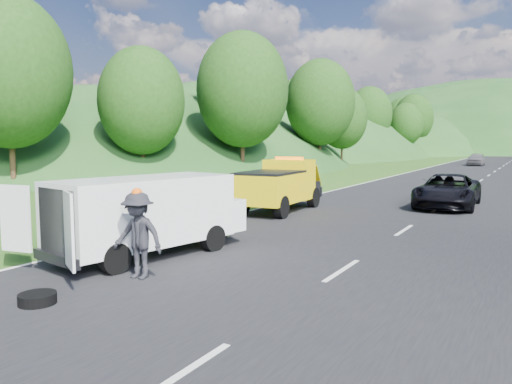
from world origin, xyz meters
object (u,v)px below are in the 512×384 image
Objects in this scene: spare_tire at (38,305)px; passing_suv at (447,208)px; woman at (196,232)px; child at (225,238)px; tow_truck at (280,185)px; white_van at (149,212)px; worker at (139,279)px; suitcase at (134,220)px.

passing_suv is at bearing 76.29° from spare_tire.
woman is 7.69m from spare_tire.
child is (1.43, -0.39, 0.00)m from woman.
tow_truck is at bearing 115.07° from child.
white_van is (0.81, -9.10, 0.05)m from tow_truck.
white_van is 1.16× the size of passing_suv.
woman is at bearing 108.52° from worker.
woman is at bearing 18.89° from suitcase.
suitcase is 13.98m from passing_suv.
tow_truck is 8.64× the size of suitcase.
spare_tire is at bearing -105.49° from passing_suv.
worker reaches higher than spare_tire.
worker is at bearing -45.36° from suitcase.
white_van is 9.04× the size of spare_tire.
spare_tire is 0.13× the size of passing_suv.
tow_truck reaches higher than worker.
worker is at bearing -82.94° from tow_truck.
child is at bearing 94.93° from worker.
woman is (-1.08, 3.44, -1.18)m from white_van.
white_van reaches higher than child.
white_van reaches higher than spare_tire.
passing_suv is at bearing 35.02° from tow_truck.
woman is 0.77× the size of worker.
suitcase is (-3.17, 2.73, -0.87)m from white_van.
child is 1.54× the size of spare_tire.
child is 1.67× the size of suitcase.
spare_tire is (0.83, -4.00, -1.18)m from white_van.
tow_truck is at bearing 105.51° from white_van.
woman is 5.69m from worker.
child is 0.20× the size of passing_suv.
suitcase is at bearing 149.73° from white_van.
suitcase is (-2.36, -6.37, -0.81)m from tow_truck.
passing_suv is at bearing 53.18° from suitcase.
woman is at bearing -96.40° from tow_truck.
suitcase reaches higher than child.
worker is at bearing 79.64° from spare_tire.
white_van is 2.45m from worker.
white_van reaches higher than suitcase.
spare_tire is (1.91, -7.44, 0.00)m from woman.
worker is 0.35× the size of passing_suv.
white_van is at bearing 101.73° from spare_tire.
worker reaches higher than suitcase.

